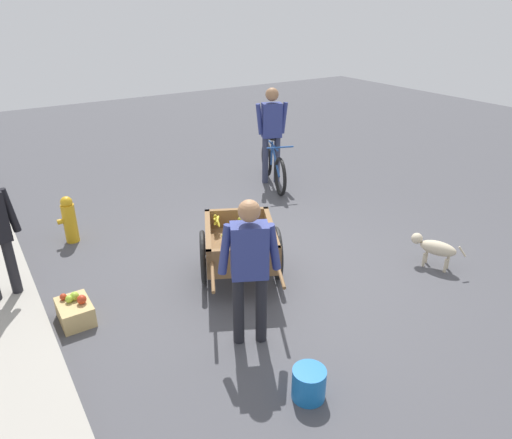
{
  "coord_description": "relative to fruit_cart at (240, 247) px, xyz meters",
  "views": [
    {
      "loc": [
        -4.16,
        2.8,
        3.07
      ],
      "look_at": [
        0.02,
        0.13,
        0.75
      ],
      "focal_mm": 33.13,
      "sensor_mm": 36.0,
      "label": 1
    }
  ],
  "objects": [
    {
      "name": "fruit_cart",
      "position": [
        0.0,
        0.0,
        0.0
      ],
      "size": [
        1.82,
        1.41,
        0.72
      ],
      "color": "brown",
      "rests_on": "ground"
    },
    {
      "name": "vendor_person",
      "position": [
        -1.03,
        0.51,
        0.45
      ],
      "size": [
        0.33,
        0.55,
        1.5
      ],
      "color": "black",
      "rests_on": "ground"
    },
    {
      "name": "dog",
      "position": [
        -1.06,
        -2.19,
        -0.17
      ],
      "size": [
        0.63,
        0.35,
        0.4
      ],
      "color": "beige",
      "rests_on": "ground"
    },
    {
      "name": "apple_crate",
      "position": [
        0.21,
        1.88,
        -0.31
      ],
      "size": [
        0.44,
        0.32,
        0.32
      ],
      "color": "tan",
      "rests_on": "ground"
    },
    {
      "name": "cyclist_person",
      "position": [
        2.57,
        -2.19,
        0.6
      ],
      "size": [
        0.31,
        0.56,
        1.71
      ],
      "color": "#333851",
      "rests_on": "ground"
    },
    {
      "name": "plastic_bucket",
      "position": [
        -1.92,
        0.48,
        -0.3
      ],
      "size": [
        0.29,
        0.29,
        0.28
      ],
      "primitive_type": "cylinder",
      "color": "#1966B2",
      "rests_on": "ground"
    },
    {
      "name": "fire_hydrant",
      "position": [
        2.1,
        1.48,
        -0.1
      ],
      "size": [
        0.25,
        0.25,
        0.67
      ],
      "color": "gold",
      "rests_on": "ground"
    },
    {
      "name": "bicycle",
      "position": [
        2.43,
        -2.14,
        -0.08
      ],
      "size": [
        1.58,
        0.69,
        0.85
      ],
      "color": "black",
      "rests_on": "ground"
    },
    {
      "name": "ground_plane",
      "position": [
        -0.06,
        -0.33,
        -0.44
      ],
      "size": [
        24.0,
        24.0,
        0.0
      ],
      "primitive_type": "plane",
      "color": "#47474C"
    }
  ]
}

